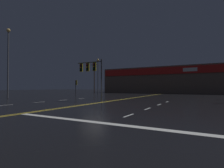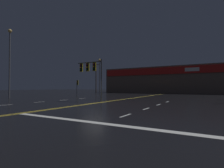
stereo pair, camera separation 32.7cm
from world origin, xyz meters
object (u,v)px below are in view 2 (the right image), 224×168
at_px(traffic_signal_median, 90,69).
at_px(streetlight_near_right, 99,71).
at_px(streetlight_median_approach, 10,55).
at_px(traffic_signal_corner_northwest, 77,84).

height_order(traffic_signal_median, streetlight_near_right, streetlight_near_right).
xyz_separation_m(streetlight_near_right, streetlight_median_approach, (-2.68, -20.64, 1.01)).
distance_m(traffic_signal_median, streetlight_median_approach, 14.95).
xyz_separation_m(traffic_signal_median, traffic_signal_corner_northwest, (-11.74, 11.30, -1.42)).
bearing_deg(streetlight_median_approach, streetlight_near_right, 82.59).
height_order(traffic_signal_corner_northwest, streetlight_near_right, streetlight_near_right).
relative_size(traffic_signal_median, traffic_signal_corner_northwest, 1.54).
height_order(traffic_signal_corner_northwest, streetlight_median_approach, streetlight_median_approach).
bearing_deg(streetlight_near_right, traffic_signal_median, -58.87).
xyz_separation_m(traffic_signal_corner_northwest, streetlight_near_right, (-0.21, 8.49, 3.36)).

